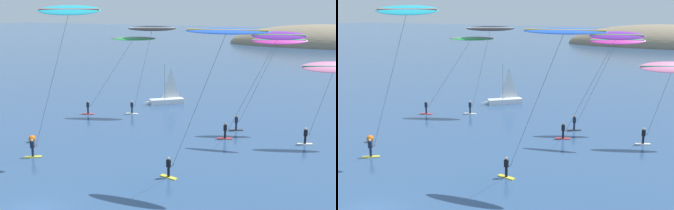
% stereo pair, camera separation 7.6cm
% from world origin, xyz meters
% --- Properties ---
extents(sailboat_near, '(5.05, 4.71, 5.70)m').
position_xyz_m(sailboat_near, '(-7.36, 33.13, 0.64)').
color(sailboat_near, white).
rests_on(sailboat_near, ground).
extents(kitesurfer_black, '(6.20, 3.69, 11.07)m').
position_xyz_m(kitesurfer_black, '(-6.08, 27.01, 10.03)').
color(kitesurfer_black, silver).
rests_on(kitesurfer_black, ground).
extents(kitesurfer_pink, '(6.32, 3.61, 8.23)m').
position_xyz_m(kitesurfer_pink, '(15.29, 24.01, 7.23)').
color(kitesurfer_pink, silver).
rests_on(kitesurfer_pink, ground).
extents(kitesurfer_green, '(8.83, 4.74, 9.80)m').
position_xyz_m(kitesurfer_green, '(-8.41, 25.80, 8.76)').
color(kitesurfer_green, red).
rests_on(kitesurfer_green, ground).
extents(kitesurfer_blue, '(8.15, 1.78, 11.79)m').
position_xyz_m(kitesurfer_blue, '(9.10, 10.01, 10.65)').
color(kitesurfer_blue, yellow).
rests_on(kitesurfer_blue, ground).
extents(kitesurfer_cyan, '(7.14, 3.80, 13.42)m').
position_xyz_m(kitesurfer_cyan, '(-4.44, 9.70, 12.00)').
color(kitesurfer_cyan, yellow).
rests_on(kitesurfer_cyan, ground).
extents(kitesurfer_purple, '(8.09, 2.58, 11.03)m').
position_xyz_m(kitesurfer_purple, '(9.96, 22.28, 9.62)').
color(kitesurfer_purple, red).
rests_on(kitesurfer_purple, ground).
extents(kitesurfer_magenta, '(7.44, 4.16, 10.26)m').
position_xyz_m(kitesurfer_magenta, '(9.26, 26.49, 9.11)').
color(kitesurfer_magenta, '#2D2D33').
rests_on(kitesurfer_magenta, ground).
extents(marker_buoy, '(0.70, 0.70, 0.70)m').
position_xyz_m(marker_buoy, '(-11.19, 11.61, 0.35)').
color(marker_buoy, orange).
rests_on(marker_buoy, ground).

